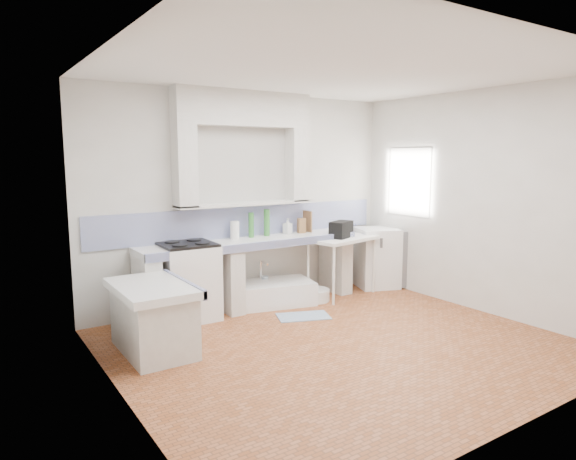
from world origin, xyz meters
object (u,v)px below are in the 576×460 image
stove (188,282)px  side_table (342,266)px  fridge (376,257)px  sink (270,294)px

stove → side_table: size_ratio=0.90×
stove → side_table: (2.23, -0.21, -0.03)m
fridge → sink: bearing=-162.2°
side_table → fridge: size_ratio=1.12×
sink → fridge: bearing=10.9°
side_table → fridge: (0.76, 0.10, 0.03)m
sink → fridge: size_ratio=1.28×
stove → fridge: 3.00m
sink → side_table: size_ratio=1.14×
stove → fridge: stove is taller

